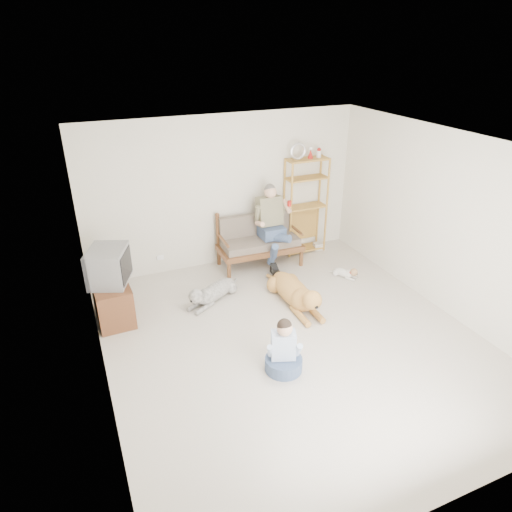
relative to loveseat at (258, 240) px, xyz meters
name	(u,v)px	position (x,y,z in m)	size (l,w,h in m)	color
floor	(293,340)	(-0.50, -2.39, -0.49)	(5.50, 5.50, 0.00)	silver
ceiling	(302,148)	(-0.50, -2.39, 2.21)	(5.50, 5.50, 0.00)	silver
wall_back	(225,192)	(-0.50, 0.36, 0.86)	(5.00, 5.00, 0.00)	silver
wall_front	(463,396)	(-0.50, -5.14, 0.86)	(5.00, 5.00, 0.00)	silver
wall_left	(92,294)	(-3.00, -2.39, 0.86)	(5.50, 5.50, 0.00)	silver
wall_right	(448,225)	(2.00, -2.39, 0.86)	(5.50, 5.50, 0.00)	silver
loveseat	(258,240)	(0.00, 0.00, 0.00)	(1.52, 0.75, 0.95)	brown
man	(273,232)	(0.18, -0.25, 0.21)	(0.58, 0.82, 1.33)	#43577B
etagere	(305,205)	(1.04, 0.16, 0.46)	(0.82, 0.36, 2.15)	#BB873A
book_stack	(319,246)	(1.36, 0.10, -0.42)	(0.21, 0.15, 0.13)	silver
tv_stand	(112,301)	(-2.73, -0.81, -0.19)	(0.52, 0.91, 0.60)	brown
crt_tv	(109,266)	(-2.69, -0.78, 0.38)	(0.71, 0.78, 0.53)	slate
wall_outlet	(160,258)	(-1.75, 0.35, -0.19)	(0.12, 0.02, 0.08)	white
golden_retriever	(296,293)	(-0.03, -1.56, -0.28)	(0.43, 1.69, 0.51)	#C39143
shaggy_dog	(212,293)	(-1.22, -0.93, -0.33)	(1.09, 0.77, 0.38)	white
terrier	(346,273)	(1.20, -1.11, -0.40)	(0.35, 0.50, 0.21)	silver
child	(284,352)	(-0.90, -2.87, -0.21)	(0.48, 0.48, 0.76)	#43577B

